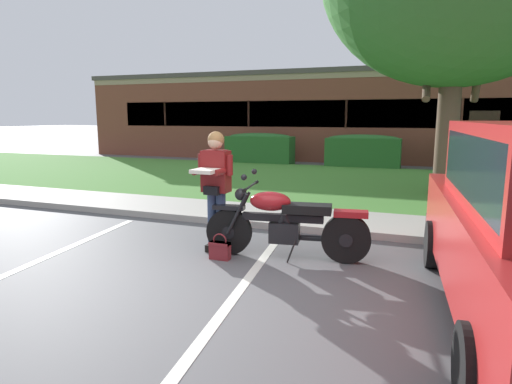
{
  "coord_description": "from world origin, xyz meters",
  "views": [
    {
      "loc": [
        1.95,
        -4.14,
        1.91
      ],
      "look_at": [
        -0.22,
        1.56,
        0.85
      ],
      "focal_mm": 30.63,
      "sensor_mm": 36.0,
      "label": 1
    }
  ],
  "objects_px": {
    "handbag": "(220,249)",
    "hedge_center_left": "(363,150)",
    "motorcycle": "(293,224)",
    "hedge_left": "(260,148)",
    "rider_person": "(215,182)",
    "brick_building": "(361,116)",
    "hedge_center_right": "(486,154)"
  },
  "relations": [
    {
      "from": "motorcycle",
      "to": "rider_person",
      "type": "height_order",
      "value": "rider_person"
    },
    {
      "from": "hedge_center_right",
      "to": "hedge_left",
      "type": "bearing_deg",
      "value": 180.0
    },
    {
      "from": "rider_person",
      "to": "hedge_left",
      "type": "distance_m",
      "value": 11.74
    },
    {
      "from": "hedge_center_right",
      "to": "rider_person",
      "type": "bearing_deg",
      "value": -112.88
    },
    {
      "from": "hedge_left",
      "to": "hedge_center_left",
      "type": "xyz_separation_m",
      "value": [
        4.11,
        0.0,
        0.0
      ]
    },
    {
      "from": "hedge_center_right",
      "to": "brick_building",
      "type": "distance_m",
      "value": 7.79
    },
    {
      "from": "handbag",
      "to": "hedge_center_left",
      "type": "distance_m",
      "value": 11.54
    },
    {
      "from": "handbag",
      "to": "hedge_left",
      "type": "height_order",
      "value": "hedge_left"
    },
    {
      "from": "rider_person",
      "to": "handbag",
      "type": "distance_m",
      "value": 0.94
    },
    {
      "from": "rider_person",
      "to": "hedge_center_right",
      "type": "distance_m",
      "value": 12.16
    },
    {
      "from": "motorcycle",
      "to": "rider_person",
      "type": "relative_size",
      "value": 1.31
    },
    {
      "from": "hedge_left",
      "to": "hedge_center_left",
      "type": "distance_m",
      "value": 4.11
    },
    {
      "from": "rider_person",
      "to": "brick_building",
      "type": "distance_m",
      "value": 17.09
    },
    {
      "from": "hedge_center_right",
      "to": "brick_building",
      "type": "bearing_deg",
      "value": 130.37
    },
    {
      "from": "hedge_center_left",
      "to": "rider_person",
      "type": "bearing_deg",
      "value": -93.18
    },
    {
      "from": "motorcycle",
      "to": "hedge_center_right",
      "type": "distance_m",
      "value": 11.7
    },
    {
      "from": "rider_person",
      "to": "hedge_left",
      "type": "relative_size",
      "value": 0.62
    },
    {
      "from": "hedge_center_right",
      "to": "motorcycle",
      "type": "bearing_deg",
      "value": -108.0
    },
    {
      "from": "rider_person",
      "to": "brick_building",
      "type": "height_order",
      "value": "brick_building"
    },
    {
      "from": "handbag",
      "to": "hedge_center_left",
      "type": "bearing_deg",
      "value": 87.94
    },
    {
      "from": "motorcycle",
      "to": "hedge_center_left",
      "type": "distance_m",
      "value": 11.14
    },
    {
      "from": "rider_person",
      "to": "hedge_center_left",
      "type": "xyz_separation_m",
      "value": [
        0.62,
        11.2,
        -0.36
      ]
    },
    {
      "from": "hedge_left",
      "to": "hedge_center_left",
      "type": "relative_size",
      "value": 1.01
    },
    {
      "from": "hedge_center_right",
      "to": "handbag",
      "type": "bearing_deg",
      "value": -111.42
    },
    {
      "from": "handbag",
      "to": "brick_building",
      "type": "distance_m",
      "value": 17.48
    },
    {
      "from": "handbag",
      "to": "hedge_left",
      "type": "distance_m",
      "value": 12.11
    },
    {
      "from": "motorcycle",
      "to": "hedge_left",
      "type": "xyz_separation_m",
      "value": [
        -4.59,
        11.13,
        0.17
      ]
    },
    {
      "from": "hedge_left",
      "to": "brick_building",
      "type": "distance_m",
      "value": 6.81
    },
    {
      "from": "brick_building",
      "to": "hedge_center_left",
      "type": "bearing_deg",
      "value": -81.51
    },
    {
      "from": "handbag",
      "to": "hedge_center_left",
      "type": "height_order",
      "value": "hedge_center_left"
    },
    {
      "from": "handbag",
      "to": "hedge_center_left",
      "type": "xyz_separation_m",
      "value": [
        0.41,
        11.52,
        0.51
      ]
    },
    {
      "from": "hedge_center_left",
      "to": "hedge_center_right",
      "type": "xyz_separation_m",
      "value": [
        4.11,
        -0.0,
        -0.0
      ]
    }
  ]
}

